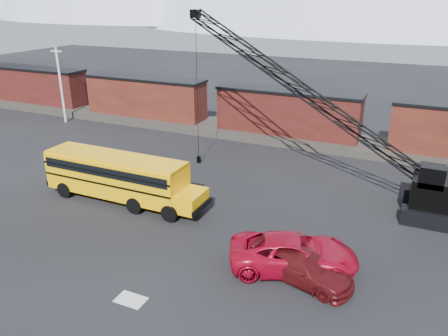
# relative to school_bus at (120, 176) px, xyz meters

# --- Properties ---
(ground) EXTENTS (160.00, 160.00, 0.00)m
(ground) POSITION_rel_school_bus_xyz_m (6.21, -4.37, -1.79)
(ground) COLOR black
(ground) RESTS_ON ground
(gravel_berm) EXTENTS (120.00, 5.00, 0.70)m
(gravel_berm) POSITION_rel_school_bus_xyz_m (6.21, 17.63, -1.44)
(gravel_berm) COLOR #423D36
(gravel_berm) RESTS_ON ground
(boxcar_west_far) EXTENTS (13.70, 3.10, 4.17)m
(boxcar_west_far) POSITION_rel_school_bus_xyz_m (-25.79, 17.63, 0.97)
(boxcar_west_far) COLOR #531817
(boxcar_west_far) RESTS_ON gravel_berm
(boxcar_west_near) EXTENTS (13.70, 3.10, 4.17)m
(boxcar_west_near) POSITION_rel_school_bus_xyz_m (-9.79, 17.63, 0.97)
(boxcar_west_near) COLOR #441313
(boxcar_west_near) RESTS_ON gravel_berm
(boxcar_mid) EXTENTS (13.70, 3.10, 4.17)m
(boxcar_mid) POSITION_rel_school_bus_xyz_m (6.21, 17.63, 0.97)
(boxcar_mid) COLOR #531817
(boxcar_mid) RESTS_ON gravel_berm
(utility_pole) EXTENTS (1.40, 0.24, 8.00)m
(utility_pole) POSITION_rel_school_bus_xyz_m (-17.79, 13.63, 2.36)
(utility_pole) COLOR silver
(utility_pole) RESTS_ON ground
(snow_patch) EXTENTS (1.40, 0.90, 0.02)m
(snow_patch) POSITION_rel_school_bus_xyz_m (6.71, -8.37, -1.78)
(snow_patch) COLOR silver
(snow_patch) RESTS_ON ground
(school_bus) EXTENTS (11.65, 2.65, 3.19)m
(school_bus) POSITION_rel_school_bus_xyz_m (0.00, 0.00, 0.00)
(school_bus) COLOR #FFB605
(school_bus) RESTS_ON ground
(red_pickup) EXTENTS (7.11, 5.12, 1.80)m
(red_pickup) POSITION_rel_school_bus_xyz_m (12.78, -2.85, -0.90)
(red_pickup) COLOR #AD0821
(red_pickup) RESTS_ON ground
(maroon_suv) EXTENTS (5.53, 3.34, 1.50)m
(maroon_suv) POSITION_rel_school_bus_xyz_m (13.45, -3.57, -1.04)
(maroon_suv) COLOR #500E11
(maroon_suv) RESTS_ON ground
(crawler_crane) EXTENTS (21.99, 4.70, 12.27)m
(crawler_crane) POSITION_rel_school_bus_xyz_m (10.65, 7.49, 4.89)
(crawler_crane) COLOR black
(crawler_crane) RESTS_ON ground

